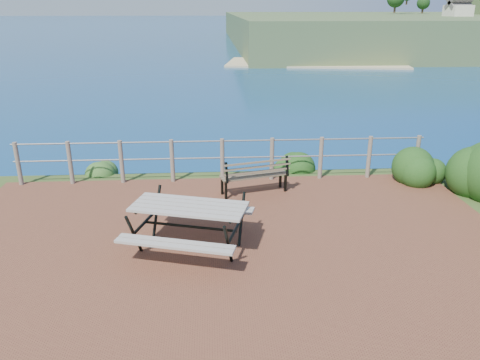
% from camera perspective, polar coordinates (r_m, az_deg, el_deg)
% --- Properties ---
extents(ground, '(10.00, 7.00, 0.12)m').
position_cam_1_polar(ground, '(7.92, -1.47, -8.66)').
color(ground, brown).
rests_on(ground, ground).
extents(ocean, '(1200.00, 1200.00, 0.00)m').
position_cam_1_polar(ocean, '(206.95, -3.69, 19.42)').
color(ocean, '#145C7D').
rests_on(ocean, ground).
extents(safety_railing, '(9.40, 0.10, 1.00)m').
position_cam_1_polar(safety_railing, '(10.78, -2.17, 2.75)').
color(safety_railing, '#6B5B4C').
rests_on(safety_railing, ground).
extents(picnic_table, '(2.00, 1.57, 0.79)m').
position_cam_1_polar(picnic_table, '(7.80, -6.17, -5.14)').
color(picnic_table, '#A29C91').
rests_on(picnic_table, ground).
extents(park_bench, '(1.52, 0.74, 0.83)m').
position_cam_1_polar(park_bench, '(10.04, 1.74, 1.25)').
color(park_bench, brown).
rests_on(park_bench, ground).
extents(shrub_right_front, '(1.60, 1.60, 2.26)m').
position_cam_1_polar(shrub_right_front, '(11.30, 27.11, -1.84)').
color(shrub_right_front, '#164214').
rests_on(shrub_right_front, ground).
extents(shrub_right_edge, '(0.98, 0.98, 1.40)m').
position_cam_1_polar(shrub_right_edge, '(11.77, 21.04, -0.06)').
color(shrub_right_edge, '#164214').
rests_on(shrub_right_edge, ground).
extents(shrub_lip_west, '(0.70, 0.70, 0.41)m').
position_cam_1_polar(shrub_lip_west, '(12.08, -16.95, 0.95)').
color(shrub_lip_west, '#2A5B22').
rests_on(shrub_lip_west, ground).
extents(shrub_lip_east, '(0.86, 0.86, 0.63)m').
position_cam_1_polar(shrub_lip_east, '(11.78, 6.78, 1.24)').
color(shrub_lip_east, '#164214').
rests_on(shrub_lip_east, ground).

